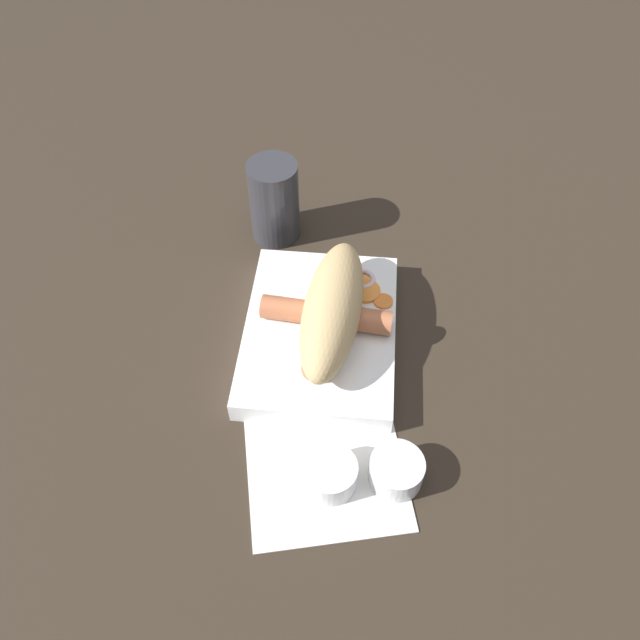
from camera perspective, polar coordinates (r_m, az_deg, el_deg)
The scene contains 9 objects.
ground_plane at distance 0.71m, azimuth 0.00°, elevation -1.89°, with size 3.00×3.00×0.00m, color #33281E.
food_tray at distance 0.70m, azimuth 0.00°, elevation -1.21°, with size 0.23×0.17×0.03m.
bread_roll at distance 0.67m, azimuth 1.18°, elevation 1.37°, with size 0.20×0.08×0.06m.
sausage at distance 0.69m, azimuth 0.57°, elevation 0.49°, with size 0.17×0.15×0.03m.
pickled_veggies at distance 0.73m, azimuth 3.58°, elevation 3.26°, with size 0.07×0.08×0.01m.
napkin at distance 0.63m, azimuth 0.48°, elevation -13.19°, with size 0.18×0.18×0.00m.
condiment_cup_near at distance 0.61m, azimuth 0.93°, elevation -14.00°, with size 0.05×0.05×0.03m.
condiment_cup_far at distance 0.62m, azimuth 6.97°, elevation -13.60°, with size 0.05×0.05×0.03m.
drink_glass at distance 0.80m, azimuth -4.21°, elevation 10.79°, with size 0.06×0.06×0.11m.
Camera 1 is at (-0.43, -0.04, 0.57)m, focal length 35.00 mm.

